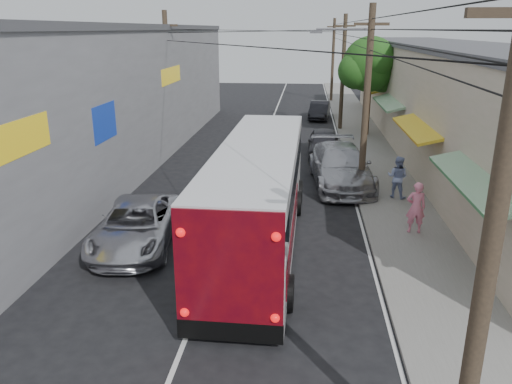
{
  "coord_description": "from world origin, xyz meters",
  "views": [
    {
      "loc": [
        2.68,
        -8.37,
        7.03
      ],
      "look_at": [
        1.01,
        8.37,
        1.5
      ],
      "focal_mm": 35.0,
      "sensor_mm": 36.0,
      "label": 1
    }
  ],
  "objects_px": {
    "coach_bus": "(259,193)",
    "parked_car_mid": "(324,143)",
    "parked_suv": "(341,166)",
    "parked_car_far": "(319,110)",
    "jeepney": "(137,225)",
    "pedestrian_near": "(416,207)",
    "pedestrian_far": "(398,177)"
  },
  "relations": [
    {
      "from": "jeepney",
      "to": "parked_car_mid",
      "type": "height_order",
      "value": "parked_car_mid"
    },
    {
      "from": "pedestrian_near",
      "to": "pedestrian_far",
      "type": "height_order",
      "value": "pedestrian_near"
    },
    {
      "from": "parked_car_far",
      "to": "jeepney",
      "type": "bearing_deg",
      "value": -98.85
    },
    {
      "from": "parked_suv",
      "to": "pedestrian_near",
      "type": "xyz_separation_m",
      "value": [
        2.26,
        -5.83,
        0.13
      ]
    },
    {
      "from": "jeepney",
      "to": "parked_suv",
      "type": "height_order",
      "value": "parked_suv"
    },
    {
      "from": "parked_car_mid",
      "to": "pedestrian_near",
      "type": "bearing_deg",
      "value": -75.83
    },
    {
      "from": "pedestrian_far",
      "to": "jeepney",
      "type": "bearing_deg",
      "value": 58.51
    },
    {
      "from": "coach_bus",
      "to": "jeepney",
      "type": "xyz_separation_m",
      "value": [
        -4.07,
        -0.64,
        -1.04
      ]
    },
    {
      "from": "jeepney",
      "to": "pedestrian_near",
      "type": "height_order",
      "value": "pedestrian_near"
    },
    {
      "from": "jeepney",
      "to": "parked_suv",
      "type": "bearing_deg",
      "value": 41.31
    },
    {
      "from": "coach_bus",
      "to": "parked_car_mid",
      "type": "xyz_separation_m",
      "value": [
        2.6,
        12.62,
        -1.01
      ]
    },
    {
      "from": "parked_suv",
      "to": "pedestrian_far",
      "type": "bearing_deg",
      "value": -45.84
    },
    {
      "from": "parked_car_mid",
      "to": "pedestrian_near",
      "type": "height_order",
      "value": "pedestrian_near"
    },
    {
      "from": "coach_bus",
      "to": "pedestrian_far",
      "type": "height_order",
      "value": "coach_bus"
    },
    {
      "from": "pedestrian_near",
      "to": "pedestrian_far",
      "type": "distance_m",
      "value": 3.89
    },
    {
      "from": "parked_car_mid",
      "to": "parked_suv",
      "type": "bearing_deg",
      "value": -83.86
    },
    {
      "from": "pedestrian_far",
      "to": "coach_bus",
      "type": "bearing_deg",
      "value": 70.49
    },
    {
      "from": "pedestrian_far",
      "to": "pedestrian_near",
      "type": "bearing_deg",
      "value": 117.4
    },
    {
      "from": "parked_car_mid",
      "to": "pedestrian_far",
      "type": "height_order",
      "value": "pedestrian_far"
    },
    {
      "from": "parked_car_mid",
      "to": "pedestrian_far",
      "type": "distance_m",
      "value": 8.08
    },
    {
      "from": "coach_bus",
      "to": "parked_car_far",
      "type": "xyz_separation_m",
      "value": [
        2.6,
        25.2,
        -1.08
      ]
    },
    {
      "from": "coach_bus",
      "to": "parked_suv",
      "type": "relative_size",
      "value": 1.89
    },
    {
      "from": "coach_bus",
      "to": "parked_suv",
      "type": "height_order",
      "value": "coach_bus"
    },
    {
      "from": "parked_suv",
      "to": "parked_car_far",
      "type": "relative_size",
      "value": 1.49
    },
    {
      "from": "parked_car_far",
      "to": "pedestrian_near",
      "type": "xyz_separation_m",
      "value": [
        2.84,
        -24.01,
        0.35
      ]
    },
    {
      "from": "coach_bus",
      "to": "jeepney",
      "type": "bearing_deg",
      "value": -170.26
    },
    {
      "from": "parked_suv",
      "to": "pedestrian_near",
      "type": "distance_m",
      "value": 6.26
    },
    {
      "from": "coach_bus",
      "to": "pedestrian_far",
      "type": "distance_m",
      "value": 7.48
    },
    {
      "from": "jeepney",
      "to": "pedestrian_far",
      "type": "height_order",
      "value": "pedestrian_far"
    },
    {
      "from": "parked_car_far",
      "to": "parked_suv",
      "type": "bearing_deg",
      "value": -82.54
    },
    {
      "from": "parked_car_mid",
      "to": "pedestrian_far",
      "type": "xyz_separation_m",
      "value": [
        2.86,
        -7.55,
        0.25
      ]
    },
    {
      "from": "parked_suv",
      "to": "jeepney",
      "type": "bearing_deg",
      "value": -138.72
    }
  ]
}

